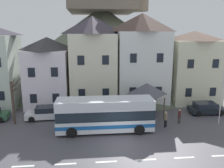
{
  "coord_description": "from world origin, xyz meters",
  "views": [
    {
      "loc": [
        -2.53,
        -17.63,
        9.29
      ],
      "look_at": [
        -0.26,
        5.86,
        4.01
      ],
      "focal_mm": 36.15,
      "sensor_mm": 36.0,
      "label": 1
    }
  ],
  "objects": [
    {
      "name": "townhouse_01",
      "position": [
        -8.06,
        12.49,
        4.44
      ],
      "size": [
        5.25,
        7.04,
        8.88
      ],
      "color": "white",
      "rests_on": "ground_plane"
    },
    {
      "name": "bus_shelter",
      "position": [
        3.86,
        7.13,
        3.05
      ],
      "size": [
        3.6,
        3.6,
        3.73
      ],
      "color": "#473D33",
      "rests_on": "ground_plane"
    },
    {
      "name": "ground_plane",
      "position": [
        0.0,
        -0.0,
        -0.03
      ],
      "size": [
        40.0,
        60.0,
        0.07
      ],
      "color": "#4C4A51"
    },
    {
      "name": "hilltop_castle",
      "position": [
        -0.06,
        28.23,
        7.7
      ],
      "size": [
        42.26,
        42.26,
        22.11
      ],
      "color": "#585F4C",
      "rests_on": "ground_plane"
    },
    {
      "name": "townhouse_03",
      "position": [
        4.26,
        11.83,
        5.94
      ],
      "size": [
        6.56,
        5.72,
        11.87
      ],
      "color": "white",
      "rests_on": "ground_plane"
    },
    {
      "name": "townhouse_02",
      "position": [
        -2.18,
        12.23,
        5.77
      ],
      "size": [
        5.81,
        6.53,
        11.54
      ],
      "color": "silver",
      "rests_on": "ground_plane"
    },
    {
      "name": "parked_car_02",
      "position": [
        -7.45,
        6.74,
        0.69
      ],
      "size": [
        4.51,
        2.11,
        1.42
      ],
      "rotation": [
        0.0,
        0.0,
        3.2
      ],
      "color": "silver",
      "rests_on": "ground_plane"
    },
    {
      "name": "pedestrian_00",
      "position": [
        4.93,
        3.16,
        0.96
      ],
      "size": [
        0.32,
        0.32,
        1.69
      ],
      "color": "black",
      "rests_on": "ground_plane"
    },
    {
      "name": "bare_tree_00",
      "position": [
        -10.55,
        5.52,
        2.48
      ],
      "size": [
        1.1,
        1.21,
        4.85
      ],
      "color": "#47382D",
      "rests_on": "ground_plane"
    },
    {
      "name": "parked_car_00",
      "position": [
        11.02,
        6.65,
        0.66
      ],
      "size": [
        4.05,
        2.13,
        1.35
      ],
      "rotation": [
        0.0,
        0.0,
        -0.04
      ],
      "color": "black",
      "rests_on": "ground_plane"
    },
    {
      "name": "pedestrian_01",
      "position": [
        6.72,
        4.04,
        0.87
      ],
      "size": [
        0.28,
        0.28,
        1.55
      ],
      "color": "#38332D",
      "rests_on": "ground_plane"
    },
    {
      "name": "flagpole",
      "position": [
        10.95,
        3.55,
        3.76
      ],
      "size": [
        0.95,
        0.1,
        6.44
      ],
      "color": "silver",
      "rests_on": "ground_plane"
    },
    {
      "name": "public_bench",
      "position": [
        5.35,
        9.49,
        0.47
      ],
      "size": [
        1.46,
        0.48,
        0.87
      ],
      "color": "#33473D",
      "rests_on": "ground_plane"
    },
    {
      "name": "transit_bus",
      "position": [
        -1.21,
        2.86,
        1.64
      ],
      "size": [
        9.29,
        2.63,
        3.25
      ],
      "rotation": [
        0.0,
        0.0,
        -0.0
      ],
      "color": "silver",
      "rests_on": "ground_plane"
    },
    {
      "name": "townhouse_04",
      "position": [
        11.44,
        11.97,
        4.83
      ],
      "size": [
        6.48,
        6.01,
        9.66
      ],
      "color": "beige",
      "rests_on": "ground_plane"
    }
  ]
}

